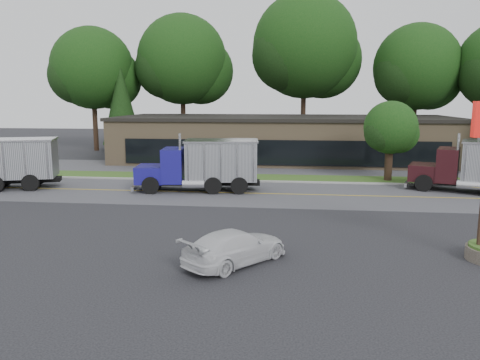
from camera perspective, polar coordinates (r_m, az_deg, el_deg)
The scene contains 15 objects.
ground at distance 21.47m, azimuth -1.62°, elevation -6.44°, with size 140.00×140.00×0.00m, color #37373C.
road at distance 30.14m, azimuth 0.79°, elevation -1.64°, with size 60.00×8.00×0.02m, color slate.
center_line at distance 30.14m, azimuth 0.79°, elevation -1.64°, with size 60.00×0.12×0.01m, color gold.
curb at distance 34.25m, azimuth 1.49°, elevation -0.24°, with size 60.00×0.30×0.12m, color #9E9E99.
grass_verge at distance 36.02m, azimuth 1.74°, elevation 0.27°, with size 60.00×3.40×0.03m, color #33591E.
far_parking at distance 40.94m, azimuth 2.33°, elevation 1.44°, with size 60.00×7.00×0.02m, color slate.
strip_mall at distance 46.57m, azimuth 5.35°, elevation 4.91°, with size 32.00×12.00×4.00m, color #957C5B.
tree_far_a at distance 57.31m, azimuth -17.35°, elevation 12.44°, with size 9.86×9.28×14.07m.
tree_far_b at distance 56.13m, azimuth -6.86°, elevation 13.86°, with size 10.93×10.29×15.59m.
tree_far_c at distance 54.79m, azimuth 8.08°, elevation 15.29°, with size 12.35×11.63×17.62m.
tree_far_d at distance 55.18m, azimuth 20.85°, elevation 12.29°, with size 9.79×9.22×13.97m.
evergreen_left at distance 53.83m, azimuth -14.26°, elevation 8.98°, with size 4.34×4.34×9.87m.
tree_verge at distance 36.22m, azimuth 17.94°, elevation 5.81°, with size 4.12×3.88×5.88m.
dump_truck_blue at distance 30.79m, azimuth -4.30°, elevation 1.98°, with size 8.21×3.39×3.36m.
rally_car at distance 17.48m, azimuth -0.56°, elevation -8.13°, with size 1.77×4.36×1.26m, color silver.
Camera 1 is at (2.94, -20.38, 6.06)m, focal length 35.00 mm.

